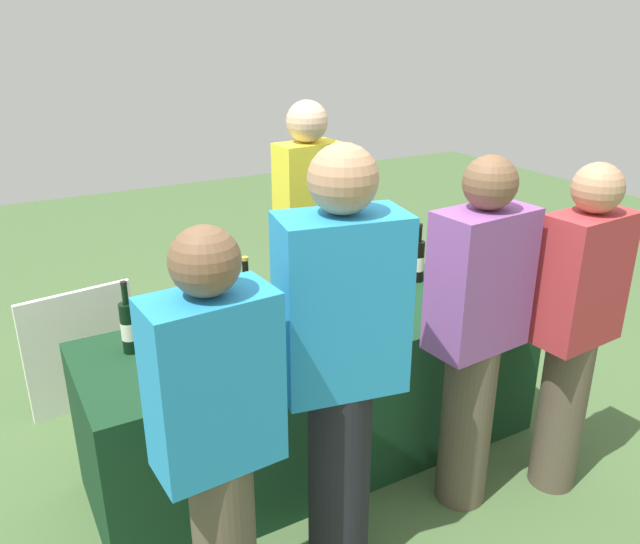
{
  "coord_description": "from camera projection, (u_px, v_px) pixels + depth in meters",
  "views": [
    {
      "loc": [
        -1.32,
        -2.34,
        2.06
      ],
      "look_at": [
        0.0,
        0.0,
        1.0
      ],
      "focal_mm": 35.63,
      "sensor_mm": 36.0,
      "label": 1
    }
  ],
  "objects": [
    {
      "name": "tasting_table",
      "position": [
        320.0,
        390.0,
        3.11
      ],
      "size": [
        2.21,
        0.74,
        0.75
      ],
      "primitive_type": "cube",
      "color": "#14381E",
      "rests_on": "ground_plane"
    },
    {
      "name": "wine_glass_1",
      "position": [
        350.0,
        305.0,
        2.91
      ],
      "size": [
        0.07,
        0.07,
        0.14
      ],
      "color": "silver",
      "rests_on": "tasting_table"
    },
    {
      "name": "server_pouring",
      "position": [
        308.0,
        234.0,
        3.6
      ],
      "size": [
        0.36,
        0.23,
        1.68
      ],
      "rotation": [
        0.0,
        0.0,
        3.22
      ],
      "color": "black",
      "rests_on": "ground_plane"
    },
    {
      "name": "wine_glass_2",
      "position": [
        479.0,
        283.0,
        3.16
      ],
      "size": [
        0.07,
        0.07,
        0.14
      ],
      "color": "silver",
      "rests_on": "tasting_table"
    },
    {
      "name": "ground_plane",
      "position": [
        320.0,
        453.0,
        3.25
      ],
      "size": [
        12.0,
        12.0,
        0.0
      ],
      "primitive_type": "plane",
      "color": "#476638"
    },
    {
      "name": "wine_bottle_0",
      "position": [
        129.0,
        327.0,
        2.66
      ],
      "size": [
        0.07,
        0.07,
        0.32
      ],
      "color": "black",
      "rests_on": "tasting_table"
    },
    {
      "name": "guest_0",
      "position": [
        218.0,
        442.0,
        1.99
      ],
      "size": [
        0.4,
        0.24,
        1.54
      ],
      "rotation": [
        0.0,
        0.0,
        0.06
      ],
      "color": "brown",
      "rests_on": "ground_plane"
    },
    {
      "name": "guest_1",
      "position": [
        340.0,
        366.0,
        2.24
      ],
      "size": [
        0.47,
        0.31,
        1.71
      ],
      "rotation": [
        0.0,
        0.0,
        -0.19
      ],
      "color": "black",
      "rests_on": "ground_plane"
    },
    {
      "name": "wine_bottle_1",
      "position": [
        214.0,
        312.0,
        2.83
      ],
      "size": [
        0.07,
        0.07,
        0.3
      ],
      "color": "black",
      "rests_on": "tasting_table"
    },
    {
      "name": "guest_2",
      "position": [
        475.0,
        330.0,
        2.65
      ],
      "size": [
        0.42,
        0.25,
        1.59
      ],
      "rotation": [
        0.0,
        0.0,
        0.07
      ],
      "color": "brown",
      "rests_on": "ground_plane"
    },
    {
      "name": "wine_bottle_3",
      "position": [
        374.0,
        269.0,
        3.28
      ],
      "size": [
        0.08,
        0.08,
        0.33
      ],
      "color": "black",
      "rests_on": "tasting_table"
    },
    {
      "name": "wine_bottle_4",
      "position": [
        418.0,
        261.0,
        3.4
      ],
      "size": [
        0.07,
        0.07,
        0.32
      ],
      "color": "black",
      "rests_on": "tasting_table"
    },
    {
      "name": "wine_bottle_2",
      "position": [
        247.0,
        300.0,
        2.92
      ],
      "size": [
        0.08,
        0.08,
        0.33
      ],
      "color": "black",
      "rests_on": "tasting_table"
    },
    {
      "name": "wine_glass_0",
      "position": [
        230.0,
        331.0,
        2.68
      ],
      "size": [
        0.07,
        0.07,
        0.13
      ],
      "color": "silver",
      "rests_on": "tasting_table"
    },
    {
      "name": "guest_3",
      "position": [
        575.0,
        324.0,
        2.75
      ],
      "size": [
        0.4,
        0.24,
        1.54
      ],
      "rotation": [
        0.0,
        0.0,
        0.07
      ],
      "color": "brown",
      "rests_on": "ground_plane"
    },
    {
      "name": "menu_board",
      "position": [
        82.0,
        350.0,
        3.53
      ],
      "size": [
        0.61,
        0.11,
        0.71
      ],
      "primitive_type": "cube",
      "rotation": [
        0.0,
        0.0,
        0.13
      ],
      "color": "white",
      "rests_on": "ground_plane"
    }
  ]
}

